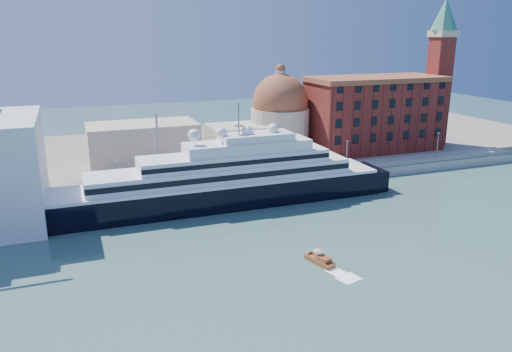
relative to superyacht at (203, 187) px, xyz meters
name	(u,v)px	position (x,y,z in m)	size (l,w,h in m)	color
ground	(293,236)	(11.98, -23.00, -4.72)	(400.00, 400.00, 0.00)	#355B56
quay	(238,183)	(11.98, 11.00, -3.47)	(180.00, 10.00, 2.50)	gray
land	(198,150)	(11.98, 52.00, -3.72)	(260.00, 72.00, 2.00)	slate
quay_fence	(243,181)	(11.98, 6.50, -1.62)	(180.00, 0.10, 1.20)	slate
superyacht	(203,187)	(0.00, 0.00, 0.00)	(91.46, 12.68, 27.33)	black
water_taxi	(320,260)	(11.35, -35.60, -4.05)	(3.44, 6.17, 2.79)	maroon
warehouse	(374,113)	(63.98, 29.00, 9.07)	(43.00, 19.00, 23.25)	maroon
campanile	(440,63)	(87.98, 29.00, 24.04)	(8.40, 8.40, 47.00)	maroon
church	(232,128)	(18.37, 34.72, 6.19)	(66.00, 18.00, 25.50)	beige
lamp_posts	(190,156)	(-0.69, 9.27, 5.12)	(120.80, 2.40, 18.00)	slate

